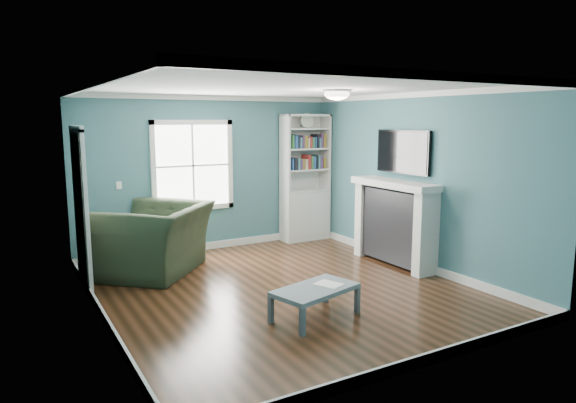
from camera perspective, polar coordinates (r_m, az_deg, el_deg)
floor at (r=6.82m, az=-0.65°, el=-9.76°), size 5.00×5.00×0.00m
room_walls at (r=6.49m, az=-0.67°, el=3.58°), size 5.00×5.00×5.00m
trim at (r=6.53m, az=-0.67°, el=0.57°), size 4.50×5.00×2.60m
window at (r=8.64m, az=-10.53°, el=3.93°), size 1.40×0.06×1.50m
bookshelf at (r=9.43m, az=1.90°, el=1.28°), size 0.90×0.35×2.31m
fireplace at (r=7.99m, az=11.76°, el=-2.42°), size 0.44×1.58×1.30m
tv at (r=7.93m, az=12.67°, el=5.41°), size 0.06×1.10×0.65m
door at (r=7.19m, az=-22.08°, el=-0.64°), size 0.12×0.98×2.17m
ceiling_fixture at (r=7.03m, az=5.46°, el=11.86°), size 0.38×0.38×0.15m
light_switch at (r=8.35m, az=-18.27°, el=1.72°), size 0.08×0.01×0.12m
recliner at (r=7.65m, az=-14.63°, el=-2.84°), size 1.75×1.79×1.33m
coffee_table at (r=5.82m, az=3.05°, el=-9.95°), size 1.07×0.76×0.35m
paper_sheet at (r=5.92m, az=4.54°, el=-9.12°), size 0.32×0.36×0.00m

